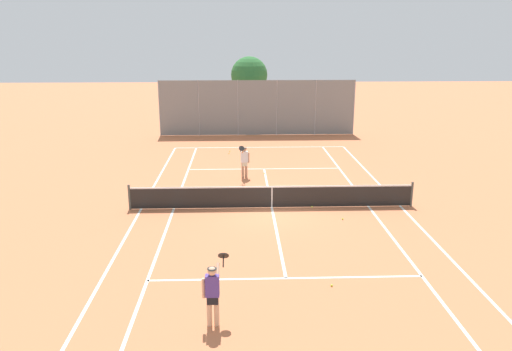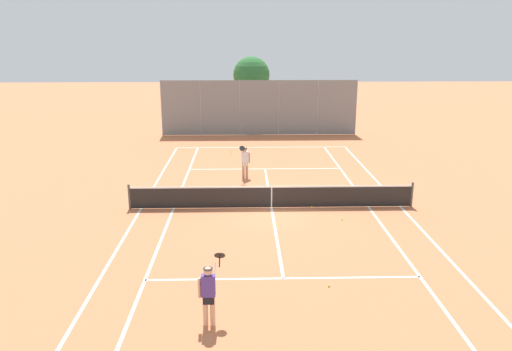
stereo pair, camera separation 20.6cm
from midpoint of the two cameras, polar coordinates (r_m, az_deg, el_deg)
name	(u,v)px [view 2 (the right image)]	position (r m, az deg, el deg)	size (l,w,h in m)	color
ground_plane	(271,208)	(21.14, 2.06, -3.70)	(120.00, 120.00, 0.00)	#C67047
court_line_markings	(271,208)	(21.14, 2.06, -3.69)	(11.10, 23.90, 0.01)	silver
tennis_net	(272,196)	(20.98, 2.07, -2.38)	(12.00, 0.10, 1.07)	#474C47
player_near_side	(209,292)	(12.66, -4.96, -13.07)	(0.67, 0.73, 1.77)	#D8A884
player_far_left	(245,160)	(25.33, -1.03, 1.77)	(0.55, 0.82, 1.77)	tan
loose_tennis_ball_0	(230,153)	(30.80, -2.76, 2.55)	(0.07, 0.07, 0.07)	#D1DB33
loose_tennis_ball_1	(312,207)	(21.25, 6.66, -3.60)	(0.07, 0.07, 0.07)	#D1DB33
loose_tennis_ball_2	(231,151)	(31.39, -2.67, 2.80)	(0.07, 0.07, 0.07)	#D1DB33
loose_tennis_ball_3	(342,219)	(20.05, 10.10, -4.94)	(0.07, 0.07, 0.07)	#D1DB33
loose_tennis_ball_4	(329,286)	(14.94, 8.74, -12.35)	(0.07, 0.07, 0.07)	#D1DB33
loose_tennis_ball_5	(265,173)	(26.24, 1.26, 0.25)	(0.07, 0.07, 0.07)	#D1DB33
back_fence	(259,108)	(36.41, 0.54, 7.74)	(14.18, 0.08, 3.99)	gray
tree_behind_left	(252,76)	(39.81, -0.33, 11.25)	(2.86, 2.86, 5.50)	brown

